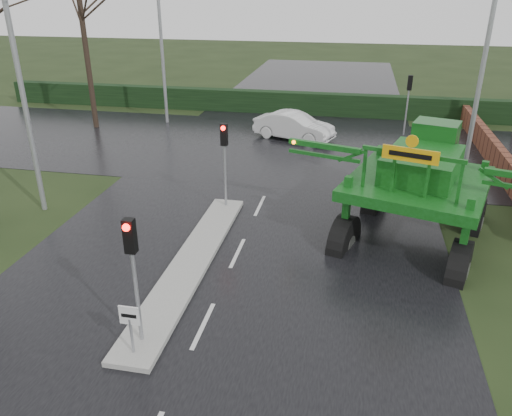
% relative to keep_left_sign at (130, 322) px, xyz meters
% --- Properties ---
extents(ground, '(140.00, 140.00, 0.00)m').
position_rel_keep_left_sign_xyz_m(ground, '(1.30, 1.50, -1.06)').
color(ground, black).
rests_on(ground, ground).
extents(road_main, '(14.00, 80.00, 0.02)m').
position_rel_keep_left_sign_xyz_m(road_main, '(1.30, 11.50, -1.05)').
color(road_main, black).
rests_on(road_main, ground).
extents(road_cross, '(80.00, 12.00, 0.02)m').
position_rel_keep_left_sign_xyz_m(road_cross, '(1.30, 17.50, -1.05)').
color(road_cross, black).
rests_on(road_cross, ground).
extents(median_island, '(1.20, 10.00, 0.16)m').
position_rel_keep_left_sign_xyz_m(median_island, '(0.00, 4.50, -0.97)').
color(median_island, gray).
rests_on(median_island, ground).
extents(hedge_row, '(44.00, 0.90, 1.50)m').
position_rel_keep_left_sign_xyz_m(hedge_row, '(1.30, 25.50, -0.31)').
color(hedge_row, black).
rests_on(hedge_row, ground).
extents(brick_wall, '(0.40, 20.00, 1.20)m').
position_rel_keep_left_sign_xyz_m(brick_wall, '(11.80, 17.50, -0.46)').
color(brick_wall, '#592D1E').
rests_on(brick_wall, ground).
extents(keep_left_sign, '(0.50, 0.07, 1.35)m').
position_rel_keep_left_sign_xyz_m(keep_left_sign, '(0.00, 0.00, 0.00)').
color(keep_left_sign, gray).
rests_on(keep_left_sign, ground).
extents(traffic_signal_near, '(0.26, 0.33, 3.52)m').
position_rel_keep_left_sign_xyz_m(traffic_signal_near, '(0.00, 0.49, 1.53)').
color(traffic_signal_near, gray).
rests_on(traffic_signal_near, ground).
extents(traffic_signal_mid, '(0.26, 0.33, 3.52)m').
position_rel_keep_left_sign_xyz_m(traffic_signal_mid, '(0.00, 8.99, 1.53)').
color(traffic_signal_mid, gray).
rests_on(traffic_signal_mid, ground).
extents(traffic_signal_far, '(0.26, 0.33, 3.52)m').
position_rel_keep_left_sign_xyz_m(traffic_signal_far, '(7.80, 21.51, 1.53)').
color(traffic_signal_far, gray).
rests_on(traffic_signal_far, ground).
extents(street_light_left_near, '(3.85, 0.30, 10.00)m').
position_rel_keep_left_sign_xyz_m(street_light_left_near, '(-6.89, 7.50, 4.93)').
color(street_light_left_near, gray).
rests_on(street_light_left_near, ground).
extents(street_light_right, '(3.85, 0.30, 10.00)m').
position_rel_keep_left_sign_xyz_m(street_light_right, '(9.49, 13.50, 4.93)').
color(street_light_right, gray).
rests_on(street_light_right, ground).
extents(street_light_left_far, '(3.85, 0.30, 10.00)m').
position_rel_keep_left_sign_xyz_m(street_light_left_far, '(-6.89, 21.50, 4.93)').
color(street_light_left_far, gray).
rests_on(street_light_left_far, ground).
extents(tree_left_far, '(7.70, 7.70, 13.26)m').
position_rel_keep_left_sign_xyz_m(tree_left_far, '(-11.20, 19.50, 6.09)').
color(tree_left_far, black).
rests_on(tree_left_far, ground).
extents(crop_sprayer, '(9.16, 6.96, 5.33)m').
position_rel_keep_left_sign_xyz_m(crop_sprayer, '(4.87, 7.10, 1.46)').
color(crop_sprayer, black).
rests_on(crop_sprayer, ground).
extents(white_sedan, '(4.95, 3.08, 1.54)m').
position_rel_keep_left_sign_xyz_m(white_sedan, '(1.43, 19.30, -1.06)').
color(white_sedan, silver).
rests_on(white_sedan, ground).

